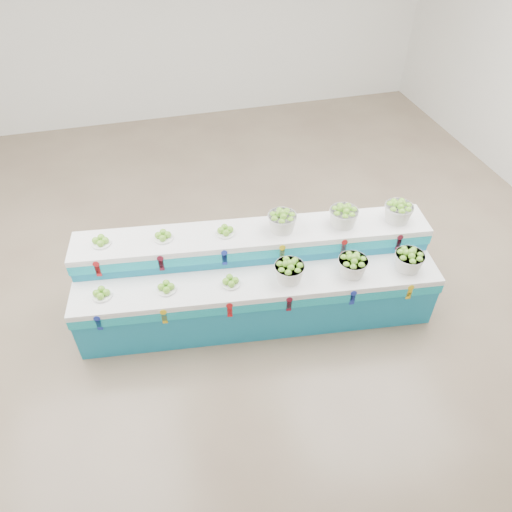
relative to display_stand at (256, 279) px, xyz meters
name	(u,v)px	position (x,y,z in m)	size (l,w,h in m)	color
ground	(231,281)	(-0.20, 0.55, -0.51)	(10.00, 10.00, 0.00)	brown
back_wall	(167,11)	(-0.20, 5.55, 1.49)	(10.00, 10.00, 0.00)	silver
display_stand	(256,279)	(0.00, 0.00, 0.00)	(4.10, 1.05, 1.02)	teal
plate_lower_left	(101,293)	(-1.70, -0.05, 0.26)	(0.22, 0.22, 0.10)	white
plate_lower_mid	(166,287)	(-1.03, -0.13, 0.26)	(0.22, 0.22, 0.10)	white
plate_lower_right	(231,281)	(-0.34, -0.21, 0.26)	(0.22, 0.22, 0.10)	white
basket_lower_left	(289,271)	(0.30, -0.29, 0.33)	(0.33, 0.33, 0.24)	silver
basket_lower_mid	(353,265)	(1.00, -0.38, 0.33)	(0.33, 0.33, 0.24)	silver
basket_lower_right	(409,260)	(1.65, -0.46, 0.33)	(0.33, 0.33, 0.24)	silver
plate_upper_left	(100,241)	(-1.64, 0.46, 0.56)	(0.22, 0.22, 0.10)	white
plate_upper_mid	(163,235)	(-0.97, 0.37, 0.56)	(0.22, 0.22, 0.10)	white
plate_upper_right	(225,230)	(-0.28, 0.29, 0.56)	(0.22, 0.22, 0.10)	white
basket_upper_left	(282,221)	(0.36, 0.21, 0.63)	(0.33, 0.33, 0.24)	silver
basket_upper_mid	(344,216)	(1.06, 0.13, 0.63)	(0.33, 0.33, 0.24)	silver
basket_upper_right	(398,211)	(1.71, 0.05, 0.63)	(0.33, 0.33, 0.24)	silver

